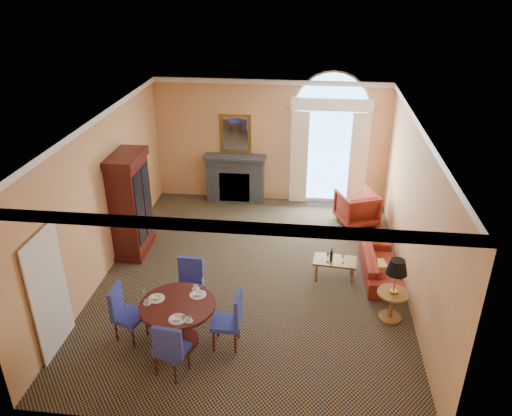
# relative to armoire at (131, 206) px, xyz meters

# --- Properties ---
(ground) EXTENTS (7.50, 7.50, 0.00)m
(ground) POSITION_rel_armoire_xyz_m (2.72, -0.73, -1.09)
(ground) COLOR black
(ground) RESTS_ON ground
(room_envelope) EXTENTS (6.04, 7.52, 3.45)m
(room_envelope) POSITION_rel_armoire_xyz_m (2.69, -0.06, 1.42)
(room_envelope) COLOR #EBAD70
(room_envelope) RESTS_ON ground
(armoire) EXTENTS (0.65, 1.15, 2.25)m
(armoire) POSITION_rel_armoire_xyz_m (0.00, 0.00, 0.00)
(armoire) COLOR #3B110D
(armoire) RESTS_ON ground
(dining_table) EXTENTS (1.24, 1.24, 0.98)m
(dining_table) POSITION_rel_armoire_xyz_m (1.74, -2.82, -0.52)
(dining_table) COLOR #3B110D
(dining_table) RESTS_ON ground
(dining_chair_north) EXTENTS (0.56, 0.56, 1.02)m
(dining_chair_north) POSITION_rel_armoire_xyz_m (1.71, -1.89, -0.51)
(dining_chair_north) COLOR #2934A1
(dining_chair_north) RESTS_ON ground
(dining_chair_south) EXTENTS (0.59, 0.59, 1.02)m
(dining_chair_south) POSITION_rel_armoire_xyz_m (1.81, -3.61, -0.51)
(dining_chair_south) COLOR #2934A1
(dining_chair_south) RESTS_ON ground
(dining_chair_east) EXTENTS (0.47, 0.46, 1.02)m
(dining_chair_east) POSITION_rel_armoire_xyz_m (2.62, -2.80, -0.51)
(dining_chair_east) COLOR #2934A1
(dining_chair_east) RESTS_ON ground
(dining_chair_west) EXTENTS (0.58, 0.58, 1.02)m
(dining_chair_west) POSITION_rel_armoire_xyz_m (0.81, -2.83, -0.51)
(dining_chair_west) COLOR #2934A1
(dining_chair_west) RESTS_ON ground
(sofa) EXTENTS (0.72, 1.73, 0.50)m
(sofa) POSITION_rel_armoire_xyz_m (5.27, -0.45, -0.84)
(sofa) COLOR maroon
(sofa) RESTS_ON ground
(armchair) EXTENTS (1.14, 1.15, 0.81)m
(armchair) POSITION_rel_armoire_xyz_m (4.94, 1.87, -0.68)
(armchair) COLOR maroon
(armchair) RESTS_ON ground
(coffee_table) EXTENTS (0.88, 0.54, 0.72)m
(coffee_table) POSITION_rel_armoire_xyz_m (4.34, -0.62, -0.69)
(coffee_table) COLOR olive
(coffee_table) RESTS_ON ground
(side_table) EXTENTS (0.56, 0.56, 1.19)m
(side_table) POSITION_rel_armoire_xyz_m (5.32, -1.78, -0.31)
(side_table) COLOR olive
(side_table) RESTS_ON ground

